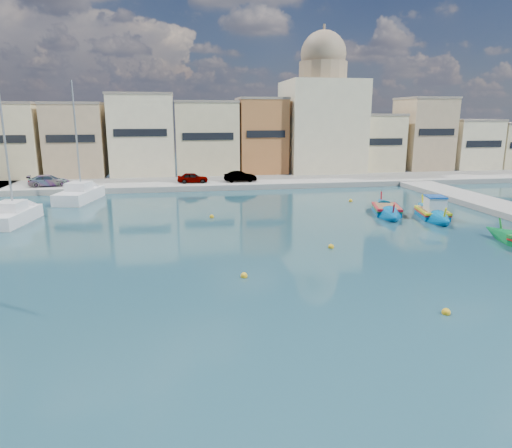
{
  "coord_description": "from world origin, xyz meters",
  "views": [
    {
      "loc": [
        -9.46,
        -21.48,
        8.03
      ],
      "look_at": [
        -4.81,
        6.0,
        1.4
      ],
      "focal_mm": 32.0,
      "sensor_mm": 36.0,
      "label": 1
    }
  ],
  "objects_px": {
    "yacht_midnorth": "(22,213)",
    "yacht_north": "(88,193)",
    "luzzu_blue_cabin": "(432,214)",
    "luzzu_cyan_mid": "(386,211)",
    "church_block": "(321,113)"
  },
  "relations": [
    {
      "from": "church_block",
      "to": "yacht_midnorth",
      "type": "height_order",
      "value": "church_block"
    },
    {
      "from": "yacht_midnorth",
      "to": "yacht_north",
      "type": "bearing_deg",
      "value": 69.91
    },
    {
      "from": "luzzu_blue_cabin",
      "to": "yacht_midnorth",
      "type": "height_order",
      "value": "yacht_midnorth"
    },
    {
      "from": "church_block",
      "to": "yacht_midnorth",
      "type": "distance_m",
      "value": 40.26
    },
    {
      "from": "luzzu_cyan_mid",
      "to": "yacht_north",
      "type": "height_order",
      "value": "yacht_north"
    },
    {
      "from": "yacht_north",
      "to": "luzzu_blue_cabin",
      "type": "bearing_deg",
      "value": -26.48
    },
    {
      "from": "yacht_north",
      "to": "church_block",
      "type": "bearing_deg",
      "value": 25.92
    },
    {
      "from": "luzzu_blue_cabin",
      "to": "yacht_north",
      "type": "distance_m",
      "value": 32.59
    },
    {
      "from": "luzzu_blue_cabin",
      "to": "yacht_midnorth",
      "type": "relative_size",
      "value": 0.73
    },
    {
      "from": "luzzu_blue_cabin",
      "to": "luzzu_cyan_mid",
      "type": "distance_m",
      "value": 3.63
    },
    {
      "from": "church_block",
      "to": "luzzu_blue_cabin",
      "type": "xyz_separation_m",
      "value": [
        0.57,
        -28.44,
        -8.06
      ]
    },
    {
      "from": "luzzu_blue_cabin",
      "to": "luzzu_cyan_mid",
      "type": "xyz_separation_m",
      "value": [
        -2.95,
        2.11,
        -0.09
      ]
    },
    {
      "from": "luzzu_blue_cabin",
      "to": "yacht_north",
      "type": "height_order",
      "value": "yacht_north"
    },
    {
      "from": "church_block",
      "to": "luzzu_cyan_mid",
      "type": "xyz_separation_m",
      "value": [
        -2.38,
        -26.33,
        -8.15
      ]
    },
    {
      "from": "yacht_north",
      "to": "yacht_midnorth",
      "type": "relative_size",
      "value": 1.08
    }
  ]
}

